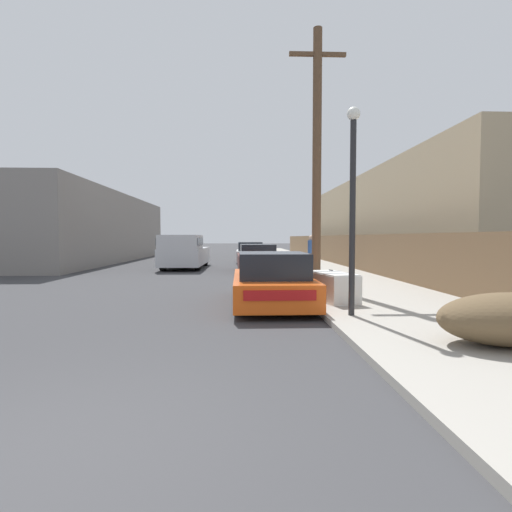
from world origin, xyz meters
name	(u,v)px	position (x,y,z in m)	size (l,w,h in m)	color
ground_plane	(34,467)	(0.00, 0.00, 0.00)	(220.00, 220.00, 0.00)	#38383A
sidewalk_curb	(297,262)	(5.30, 23.50, 0.06)	(4.20, 63.00, 0.12)	#9E998E
discarded_fridge	(332,286)	(3.79, 6.82, 0.46)	(1.04, 1.75, 0.71)	silver
parked_sports_car_red	(272,281)	(2.28, 6.84, 0.59)	(1.84, 4.27, 1.31)	#E05114
car_parked_mid	(257,258)	(2.36, 16.90, 0.63)	(2.01, 4.38, 1.34)	#5B1E19
car_parked_far	(250,253)	(2.17, 23.06, 0.64)	(1.75, 4.19, 1.37)	silver
pickup_truck	(184,252)	(-1.47, 18.56, 0.90)	(2.19, 5.62, 1.80)	silver
utility_pole	(317,155)	(3.96, 9.85, 4.31)	(1.80, 0.28, 8.13)	brown
street_lamp	(353,194)	(3.73, 4.94, 2.53)	(0.26, 0.26, 4.10)	#232326
brush_pile	(512,319)	(5.42, 2.65, 0.50)	(2.15, 1.29, 0.75)	brown
wooden_fence	(335,249)	(7.25, 20.97, 0.96)	(0.08, 42.49, 1.68)	brown
building_left_block	(80,228)	(-9.85, 25.93, 2.33)	(7.00, 22.32, 4.67)	gray
building_right_house	(412,221)	(11.48, 19.95, 2.66)	(6.00, 22.87, 5.31)	tan
pedestrian	(311,252)	(4.98, 16.35, 0.97)	(0.34, 0.34, 1.66)	#282D42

